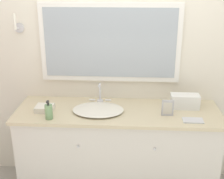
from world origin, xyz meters
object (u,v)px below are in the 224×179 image
object	(u,v)px
soap_bottle	(49,112)
appliance_box	(185,101)
sink_basin	(98,109)
picture_frame	(168,108)

from	to	relation	value
soap_bottle	appliance_box	xyz separation A→B (m)	(1.17, 0.30, -0.00)
sink_basin	soap_bottle	xyz separation A→B (m)	(-0.40, -0.18, 0.05)
appliance_box	picture_frame	distance (m)	0.25
appliance_box	picture_frame	size ratio (longest dim) A/B	1.76
appliance_box	sink_basin	bearing A→B (deg)	-171.27
sink_basin	appliance_box	size ratio (longest dim) A/B	1.78
sink_basin	appliance_box	bearing A→B (deg)	8.73
sink_basin	picture_frame	xyz separation A→B (m)	(0.60, -0.06, 0.05)
soap_bottle	picture_frame	distance (m)	1.01
soap_bottle	appliance_box	bearing A→B (deg)	14.20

